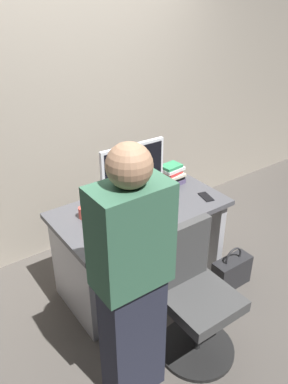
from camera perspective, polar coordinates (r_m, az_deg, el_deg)
ground_plane at (r=3.40m, az=-0.50°, el=-13.03°), size 9.00×9.00×0.00m
wall_back at (r=3.42m, az=-9.93°, el=15.48°), size 6.40×0.10×3.00m
desk at (r=3.08m, az=-0.54°, el=-6.00°), size 1.31×0.70×0.75m
office_chair at (r=2.66m, az=7.37°, el=-15.24°), size 0.52×0.52×0.94m
person_at_desk at (r=2.14m, az=-1.82°, el=-13.08°), size 0.40×0.24×1.64m
monitor at (r=2.93m, az=-1.60°, el=3.34°), size 0.54×0.14×0.46m
keyboard at (r=2.85m, az=-0.59°, el=-3.20°), size 0.44×0.15×0.02m
mouse at (r=3.02m, az=4.22°, el=-1.09°), size 0.06×0.10×0.03m
cup_near_keyboard at (r=2.71m, az=-6.07°, el=-4.42°), size 0.07×0.07×0.09m
cup_by_monitor at (r=2.83m, az=-8.87°, el=-3.00°), size 0.07×0.07×0.09m
book_stack at (r=3.25m, az=4.08°, el=2.49°), size 0.21×0.17×0.17m
cell_phone at (r=3.11m, az=9.03°, el=-0.69°), size 0.10×0.16×0.01m
handbag at (r=3.37m, az=12.63°, el=-11.29°), size 0.34×0.14×0.38m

